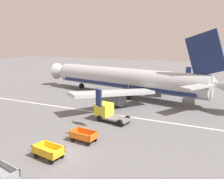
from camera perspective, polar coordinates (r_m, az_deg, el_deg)
The scene contains 7 objects.
ground_plane at distance 20.64m, azimuth -12.51°, elevation -15.73°, with size 220.00×220.00×0.00m, color slate.
apron_stripe at distance 30.15m, azimuth 1.50°, elevation -6.51°, with size 120.00×0.36×0.01m, color silver.
airplane at distance 40.32m, azimuth 4.06°, elevation 2.56°, with size 37.45×30.27×11.34m.
baggage_cart_nearest at distance 18.17m, azimuth -26.19°, elevation -18.59°, with size 3.63×1.83×1.07m.
baggage_cart_second_in_row at distance 20.14m, azimuth -15.71°, elevation -14.72°, with size 3.62×1.73×1.07m.
baggage_cart_third_in_row at distance 22.51m, azimuth -7.19°, elevation -11.45°, with size 3.60×1.62×1.07m.
service_truck_beside_carts at distance 27.95m, azimuth -1.19°, elevation -5.63°, with size 4.64×2.64×2.10m.
Camera 1 is at (11.52, -14.33, 9.39)m, focal length 36.36 mm.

